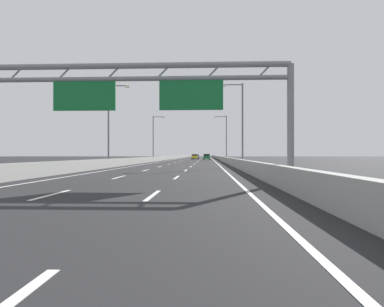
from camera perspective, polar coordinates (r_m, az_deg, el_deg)
name	(u,v)px	position (r m, az deg, el deg)	size (l,w,h in m)	color
ground_plane	(195,159)	(99.12, 0.47, -0.96)	(260.00, 260.00, 0.00)	#262628
lane_dash_left_1	(52,195)	(12.86, -22.86, -6.51)	(0.16, 3.00, 0.01)	white
lane_dash_left_2	(119,177)	(21.31, -12.37, -3.98)	(0.16, 3.00, 0.01)	white
lane_dash_left_3	(146,170)	(30.08, -7.93, -2.86)	(0.16, 3.00, 0.01)	white
lane_dash_left_4	(160,167)	(38.96, -5.51, -2.24)	(0.16, 3.00, 0.01)	white
lane_dash_left_5	(169,164)	(47.88, -3.99, -1.85)	(0.16, 3.00, 0.01)	white
lane_dash_left_6	(175,163)	(56.83, -2.94, -1.58)	(0.16, 3.00, 0.01)	white
lane_dash_left_7	(179,162)	(65.79, -2.18, -1.38)	(0.16, 3.00, 0.01)	white
lane_dash_left_8	(183,161)	(74.76, -1.61, -1.23)	(0.16, 3.00, 0.01)	white
lane_dash_left_9	(185,160)	(83.73, -1.16, -1.11)	(0.16, 3.00, 0.01)	white
lane_dash_left_10	(187,159)	(92.72, -0.79, -1.02)	(0.16, 3.00, 0.01)	white
lane_dash_left_11	(189,159)	(101.70, -0.49, -0.94)	(0.16, 3.00, 0.01)	white
lane_dash_left_12	(191,159)	(110.69, -0.24, -0.87)	(0.16, 3.00, 0.01)	white
lane_dash_left_13	(192,158)	(119.68, -0.02, -0.82)	(0.16, 3.00, 0.01)	white
lane_dash_left_14	(193,158)	(128.67, 0.16, -0.77)	(0.16, 3.00, 0.01)	white
lane_dash_left_15	(194,158)	(137.66, 0.32, -0.73)	(0.16, 3.00, 0.01)	white
lane_dash_left_16	(195,158)	(146.65, 0.46, -0.69)	(0.16, 3.00, 0.01)	white
lane_dash_left_17	(195,157)	(155.64, 0.59, -0.66)	(0.16, 3.00, 0.01)	white
lane_dash_right_1	(153,195)	(11.78, -6.72, -7.11)	(0.16, 3.00, 0.01)	white
lane_dash_right_2	(177,177)	(20.68, -2.66, -4.10)	(0.16, 3.00, 0.01)	white
lane_dash_right_3	(186,170)	(29.64, -1.06, -2.90)	(0.16, 3.00, 0.01)	white
lane_dash_right_4	(191,167)	(38.61, -0.21, -2.26)	(0.16, 3.00, 0.01)	white
lane_dash_right_5	(194,164)	(47.60, 0.33, -1.86)	(0.16, 3.00, 0.01)	white
lane_dash_right_6	(196,163)	(56.59, 0.69, -1.58)	(0.16, 3.00, 0.01)	white
lane_dash_right_7	(198,162)	(65.58, 0.95, -1.38)	(0.16, 3.00, 0.01)	white
lane_dash_right_8	(199,161)	(74.58, 1.15, -1.23)	(0.16, 3.00, 0.01)	white
lane_dash_right_9	(200,160)	(83.58, 1.31, -1.11)	(0.16, 3.00, 0.01)	white
lane_dash_right_10	(200,159)	(92.57, 1.44, -1.02)	(0.16, 3.00, 0.01)	white
lane_dash_right_11	(201,159)	(101.57, 1.54, -0.94)	(0.16, 3.00, 0.01)	white
lane_dash_right_12	(201,159)	(110.57, 1.63, -0.87)	(0.16, 3.00, 0.01)	white
lane_dash_right_13	(202,158)	(119.56, 1.70, -0.82)	(0.16, 3.00, 0.01)	white
lane_dash_right_14	(202,158)	(128.56, 1.76, -0.77)	(0.16, 3.00, 0.01)	white
lane_dash_right_15	(203,158)	(137.56, 1.82, -0.73)	(0.16, 3.00, 0.01)	white
lane_dash_right_16	(203,158)	(146.56, 1.87, -0.69)	(0.16, 3.00, 0.01)	white
lane_dash_right_17	(203,157)	(155.56, 1.91, -0.66)	(0.16, 3.00, 0.01)	white
edge_line_left	(173,160)	(87.51, -3.26, -1.07)	(0.16, 176.00, 0.01)	white
edge_line_right	(213,160)	(87.07, 3.63, -1.07)	(0.16, 176.00, 0.01)	white
barrier_left	(175,157)	(109.56, -2.94, -0.64)	(0.45, 220.00, 0.95)	#9E9E99
barrier_right	(217,157)	(109.09, 4.29, -0.64)	(0.45, 220.00, 0.95)	#9E9E99
sign_gantry	(138,91)	(18.44, -9.19, 10.44)	(16.52, 0.36, 6.36)	gray
streetlamp_left_mid	(110,120)	(39.82, -13.75, 5.58)	(2.58, 0.28, 9.50)	slate
streetlamp_right_mid	(240,119)	(38.41, 8.27, 5.79)	(2.58, 0.28, 9.50)	slate
streetlamp_left_far	(154,136)	(70.88, -6.46, 3.07)	(2.58, 0.28, 9.50)	slate
streetlamp_right_far	(225,135)	(70.10, 5.70, 3.11)	(2.58, 0.28, 9.50)	slate
green_car	(207,157)	(84.98, 2.53, -0.58)	(1.73, 4.11, 1.52)	#1E7A38
yellow_car	(195,157)	(95.27, 0.47, -0.54)	(1.74, 4.35, 1.46)	yellow
silver_car	(207,156)	(127.23, 2.57, -0.45)	(1.80, 4.19, 1.45)	#A8ADB2
blue_car	(196,157)	(107.00, 0.75, -0.52)	(1.78, 4.69, 1.36)	#2347AD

